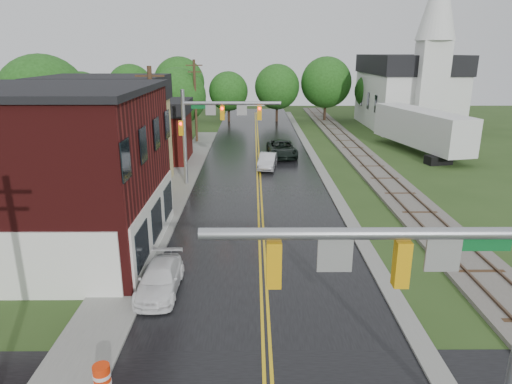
{
  "coord_description": "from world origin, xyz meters",
  "views": [
    {
      "loc": [
        -0.45,
        -6.84,
        9.85
      ],
      "look_at": [
        -0.32,
        13.68,
        3.5
      ],
      "focal_mm": 32.0,
      "sensor_mm": 36.0,
      "label": 1
    }
  ],
  "objects_px": {
    "tree_left_b": "(45,103)",
    "tree_left_c": "(121,106)",
    "brick_building": "(10,172)",
    "tree_left_e": "(179,97)",
    "construction_barrel": "(102,379)",
    "traffic_signal_near": "(434,286)",
    "pickup_white": "(160,279)",
    "sedan_silver": "(268,161)",
    "utility_pole_c": "(195,100)",
    "utility_pole_b": "(154,135)",
    "traffic_signal_far": "(212,120)",
    "church": "(410,83)",
    "suv_dark": "(282,149)",
    "semi_trailer": "(421,128)"
  },
  "relations": [
    {
      "from": "tree_left_b",
      "to": "tree_left_c",
      "type": "xyz_separation_m",
      "value": [
        4.0,
        8.0,
        -1.21
      ]
    },
    {
      "from": "brick_building",
      "to": "tree_left_e",
      "type": "height_order",
      "value": "brick_building"
    },
    {
      "from": "tree_left_b",
      "to": "construction_barrel",
      "type": "bearing_deg",
      "value": -64.81
    },
    {
      "from": "brick_building",
      "to": "traffic_signal_near",
      "type": "relative_size",
      "value": 1.95
    },
    {
      "from": "brick_building",
      "to": "pickup_white",
      "type": "xyz_separation_m",
      "value": [
        8.06,
        -4.43,
        -3.56
      ]
    },
    {
      "from": "sedan_silver",
      "to": "construction_barrel",
      "type": "relative_size",
      "value": 4.38
    },
    {
      "from": "brick_building",
      "to": "construction_barrel",
      "type": "distance_m",
      "value": 13.34
    },
    {
      "from": "traffic_signal_near",
      "to": "utility_pole_c",
      "type": "bearing_deg",
      "value": 103.74
    },
    {
      "from": "pickup_white",
      "to": "construction_barrel",
      "type": "xyz_separation_m",
      "value": [
        -0.57,
        -5.99,
        -0.13
      ]
    },
    {
      "from": "tree_left_c",
      "to": "construction_barrel",
      "type": "height_order",
      "value": "tree_left_c"
    },
    {
      "from": "construction_barrel",
      "to": "tree_left_e",
      "type": "bearing_deg",
      "value": 95.32
    },
    {
      "from": "utility_pole_b",
      "to": "traffic_signal_far",
      "type": "bearing_deg",
      "value": 56.32
    },
    {
      "from": "church",
      "to": "utility_pole_c",
      "type": "relative_size",
      "value": 2.22
    },
    {
      "from": "traffic_signal_far",
      "to": "construction_barrel",
      "type": "bearing_deg",
      "value": -93.91
    },
    {
      "from": "utility_pole_b",
      "to": "utility_pole_c",
      "type": "height_order",
      "value": "same"
    },
    {
      "from": "utility_pole_c",
      "to": "brick_building",
      "type": "bearing_deg",
      "value": -101.09
    },
    {
      "from": "tree_left_c",
      "to": "construction_barrel",
      "type": "distance_m",
      "value": 36.63
    },
    {
      "from": "tree_left_e",
      "to": "suv_dark",
      "type": "relative_size",
      "value": 1.47
    },
    {
      "from": "utility_pole_c",
      "to": "semi_trailer",
      "type": "distance_m",
      "value": 23.92
    },
    {
      "from": "traffic_signal_far",
      "to": "pickup_white",
      "type": "relative_size",
      "value": 1.81
    },
    {
      "from": "traffic_signal_near",
      "to": "tree_left_e",
      "type": "distance_m",
      "value": 45.59
    },
    {
      "from": "pickup_white",
      "to": "semi_trailer",
      "type": "distance_m",
      "value": 34.92
    },
    {
      "from": "utility_pole_b",
      "to": "semi_trailer",
      "type": "distance_m",
      "value": 28.57
    },
    {
      "from": "church",
      "to": "traffic_signal_far",
      "type": "distance_m",
      "value": 35.59
    },
    {
      "from": "utility_pole_c",
      "to": "tree_left_c",
      "type": "relative_size",
      "value": 1.18
    },
    {
      "from": "tree_left_b",
      "to": "semi_trailer",
      "type": "distance_m",
      "value": 35.02
    },
    {
      "from": "church",
      "to": "pickup_white",
      "type": "height_order",
      "value": "church"
    },
    {
      "from": "tree_left_b",
      "to": "tree_left_e",
      "type": "relative_size",
      "value": 1.19
    },
    {
      "from": "traffic_signal_far",
      "to": "tree_left_b",
      "type": "height_order",
      "value": "tree_left_b"
    },
    {
      "from": "utility_pole_c",
      "to": "construction_barrel",
      "type": "bearing_deg",
      "value": -87.39
    },
    {
      "from": "utility_pole_c",
      "to": "construction_barrel",
      "type": "relative_size",
      "value": 9.83
    },
    {
      "from": "traffic_signal_near",
      "to": "utility_pole_b",
      "type": "bearing_deg",
      "value": 117.19
    },
    {
      "from": "brick_building",
      "to": "sedan_silver",
      "type": "height_order",
      "value": "brick_building"
    },
    {
      "from": "utility_pole_c",
      "to": "tree_left_b",
      "type": "xyz_separation_m",
      "value": [
        -11.05,
        -12.1,
        1.0
      ]
    },
    {
      "from": "sedan_silver",
      "to": "semi_trailer",
      "type": "height_order",
      "value": "semi_trailer"
    },
    {
      "from": "traffic_signal_far",
      "to": "pickup_white",
      "type": "height_order",
      "value": "traffic_signal_far"
    },
    {
      "from": "tree_left_c",
      "to": "semi_trailer",
      "type": "bearing_deg",
      "value": -2.55
    },
    {
      "from": "brick_building",
      "to": "traffic_signal_far",
      "type": "bearing_deg",
      "value": 53.08
    },
    {
      "from": "tree_left_c",
      "to": "utility_pole_c",
      "type": "bearing_deg",
      "value": 30.2
    },
    {
      "from": "utility_pole_b",
      "to": "suv_dark",
      "type": "bearing_deg",
      "value": 57.95
    },
    {
      "from": "utility_pole_c",
      "to": "semi_trailer",
      "type": "bearing_deg",
      "value": -13.22
    },
    {
      "from": "utility_pole_b",
      "to": "traffic_signal_near",
      "type": "bearing_deg",
      "value": -62.81
    },
    {
      "from": "utility_pole_b",
      "to": "construction_barrel",
      "type": "distance_m",
      "value": 18.02
    },
    {
      "from": "utility_pole_b",
      "to": "construction_barrel",
      "type": "bearing_deg",
      "value": -84.1
    },
    {
      "from": "utility_pole_c",
      "to": "sedan_silver",
      "type": "bearing_deg",
      "value": -57.71
    },
    {
      "from": "traffic_signal_near",
      "to": "tree_left_e",
      "type": "xyz_separation_m",
      "value": [
        -12.32,
        43.9,
        -0.16
      ]
    },
    {
      "from": "utility_pole_c",
      "to": "semi_trailer",
      "type": "height_order",
      "value": "utility_pole_c"
    },
    {
      "from": "church",
      "to": "pickup_white",
      "type": "distance_m",
      "value": 49.87
    },
    {
      "from": "utility_pole_b",
      "to": "tree_left_c",
      "type": "bearing_deg",
      "value": 111.49
    },
    {
      "from": "church",
      "to": "construction_barrel",
      "type": "bearing_deg",
      "value": -116.96
    }
  ]
}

